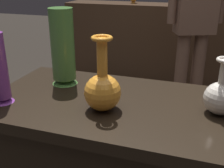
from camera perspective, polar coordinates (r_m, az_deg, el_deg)
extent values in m
cube|color=black|center=(1.25, 1.76, -4.71)|extent=(1.20, 0.64, 0.05)
cube|color=#422D1E|center=(3.40, 12.58, 6.71)|extent=(2.60, 0.40, 0.95)
cube|color=#422D1E|center=(3.31, 13.30, 14.99)|extent=(2.60, 0.40, 0.04)
sphere|color=orange|center=(1.15, -1.92, -1.75)|extent=(0.15, 0.15, 0.15)
cylinder|color=orange|center=(1.10, -2.02, 5.17)|extent=(0.04, 0.04, 0.16)
torus|color=orange|center=(1.08, -2.07, 9.27)|extent=(0.08, 0.08, 0.02)
cone|color=#477A38|center=(1.46, -9.51, 0.69)|extent=(0.13, 0.13, 0.03)
cylinder|color=#477A38|center=(1.41, -9.99, 7.88)|extent=(0.12, 0.12, 0.35)
cone|color=#7A388E|center=(1.33, -21.20, -2.96)|extent=(0.10, 0.10, 0.02)
sphere|color=silver|center=(1.20, 21.07, -2.74)|extent=(0.13, 0.13, 0.13)
cylinder|color=silver|center=(1.16, 21.79, 2.09)|extent=(0.04, 0.04, 0.10)
cylinder|color=red|center=(3.25, 13.24, 15.33)|extent=(0.05, 0.05, 0.01)
cylinder|color=red|center=(3.25, 13.28, 15.76)|extent=(0.02, 0.02, 0.04)
cylinder|color=orange|center=(3.41, 4.34, 16.12)|extent=(0.05, 0.05, 0.01)
cylinder|color=brown|center=(2.65, 16.75, 0.80)|extent=(0.11, 0.11, 0.85)
cylinder|color=brown|center=(2.60, 13.66, 0.72)|extent=(0.11, 0.11, 0.85)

